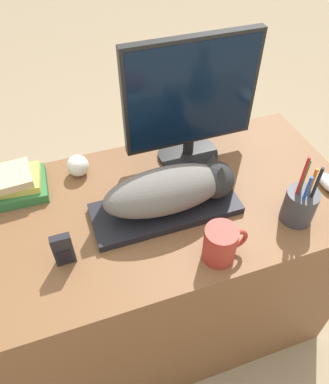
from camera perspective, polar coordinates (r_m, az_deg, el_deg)
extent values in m
cube|color=brown|center=(1.45, 0.00, -11.76)|extent=(1.19, 0.62, 0.75)
cube|color=black|center=(1.12, 0.17, -2.55)|extent=(0.44, 0.17, 0.02)
ellipsoid|color=#66605B|center=(1.06, 0.18, 0.22)|extent=(0.36, 0.15, 0.13)
sphere|color=#262626|center=(1.11, 7.74, 1.85)|extent=(0.11, 0.11, 0.11)
cone|color=#262626|center=(1.06, 8.64, 2.93)|extent=(0.04, 0.04, 0.04)
cone|color=#262626|center=(1.10, 7.40, 4.82)|extent=(0.04, 0.04, 0.04)
cylinder|color=black|center=(1.31, 3.58, 5.85)|extent=(0.21, 0.21, 0.02)
cylinder|color=black|center=(1.29, 3.66, 7.22)|extent=(0.04, 0.04, 0.06)
cube|color=black|center=(1.17, 4.11, 14.75)|extent=(0.43, 0.03, 0.35)
cube|color=black|center=(1.17, 4.28, 14.54)|extent=(0.41, 0.02, 0.33)
cylinder|color=#9E2D23|center=(0.99, 8.44, -7.87)|extent=(0.09, 0.09, 0.11)
torus|color=#9E2D23|center=(1.01, 10.72, -7.16)|extent=(0.07, 0.01, 0.07)
cylinder|color=#38383D|center=(1.14, 19.85, -2.03)|extent=(0.09, 0.09, 0.11)
cylinder|color=orange|center=(1.11, 21.27, 0.56)|extent=(0.01, 0.01, 0.14)
cylinder|color=#338C38|center=(1.10, 20.21, 1.31)|extent=(0.01, 0.01, 0.17)
cylinder|color=#B21E1E|center=(1.07, 19.92, 1.05)|extent=(0.01, 0.01, 0.19)
cylinder|color=#1E47B2|center=(1.08, 20.57, -0.64)|extent=(0.01, 0.01, 0.14)
cylinder|color=black|center=(1.09, 21.78, 0.12)|extent=(0.01, 0.01, 0.17)
sphere|color=silver|center=(1.25, -13.06, 3.94)|extent=(0.07, 0.07, 0.07)
cube|color=black|center=(1.01, -15.19, -8.48)|extent=(0.05, 0.02, 0.10)
cube|color=black|center=(1.02, -14.93, -9.49)|extent=(0.04, 0.00, 0.05)
cube|color=#2D6B38|center=(1.26, -22.28, 0.45)|extent=(0.22, 0.16, 0.03)
cube|color=#CCC14C|center=(1.25, -23.19, 1.43)|extent=(0.23, 0.15, 0.03)
cube|color=#C6B284|center=(1.22, -23.44, 1.88)|extent=(0.17, 0.13, 0.03)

